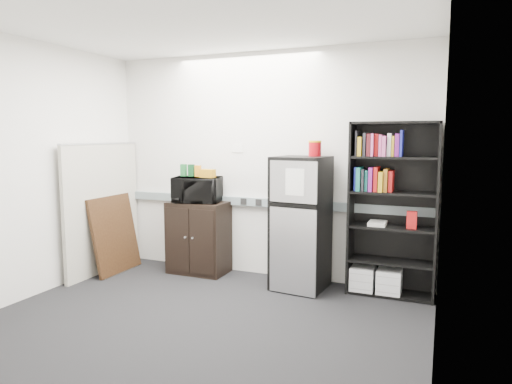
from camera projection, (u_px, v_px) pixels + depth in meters
floor at (193, 328)px, 4.07m from camera, size 4.00×4.00×0.00m
wall_back at (264, 165)px, 5.51m from camera, size 4.00×0.02×2.70m
wall_right at (441, 187)px, 3.15m from camera, size 0.02×3.50×2.70m
wall_left at (20, 171)px, 4.66m from camera, size 0.02×3.50×2.70m
ceiling at (187, 14)px, 3.74m from camera, size 4.00×3.50×0.02m
electrical_raceway at (263, 202)px, 5.54m from camera, size 3.92×0.05×0.10m
wall_note at (238, 148)px, 5.61m from camera, size 0.14×0.00×0.10m
bookshelf at (390, 206)px, 4.82m from camera, size 0.90×0.34×1.85m
cubicle_partition at (103, 208)px, 5.68m from camera, size 0.06×1.30×1.62m
cabinet at (199, 237)px, 5.69m from camera, size 0.71×0.48×0.89m
microwave at (197, 190)px, 5.60m from camera, size 0.64×0.50×0.31m
snack_box_a at (184, 170)px, 5.68m from camera, size 0.07×0.05×0.15m
snack_box_b at (191, 170)px, 5.64m from camera, size 0.08×0.06×0.15m
snack_box_c at (198, 171)px, 5.60m from camera, size 0.08×0.06×0.14m
snack_bag at (208, 173)px, 5.50m from camera, size 0.19×0.11×0.10m
refrigerator at (301, 223)px, 5.07m from camera, size 0.61×0.64×1.48m
coffee_can at (315, 147)px, 5.04m from camera, size 0.14×0.14×0.19m
framed_poster at (115, 234)px, 5.71m from camera, size 0.22×0.75×0.96m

